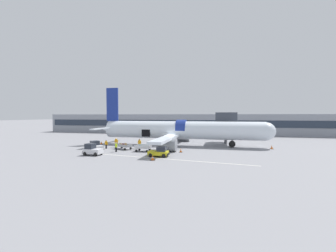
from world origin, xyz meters
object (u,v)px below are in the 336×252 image
(baggage_tug_lead, at_px, (159,152))
(baggage_cart_queued, at_px, (144,148))
(airplane, at_px, (179,131))
(ground_crew_loader_a, at_px, (116,142))
(ground_crew_loader_b, at_px, (116,147))
(ground_crew_driver, at_px, (106,144))
(ground_crew_helper, at_px, (139,144))
(baggage_tug_mid, at_px, (92,150))
(baggage_tug_rear, at_px, (96,146))
(ground_crew_supervisor, at_px, (150,144))
(baggage_cart_loading, at_px, (123,146))

(baggage_tug_lead, bearing_deg, baggage_cart_queued, 134.37)
(airplane, xyz_separation_m, ground_crew_loader_a, (-10.89, -5.17, -2.02))
(ground_crew_loader_b, relative_size, ground_crew_driver, 1.02)
(ground_crew_helper, bearing_deg, ground_crew_driver, -167.80)
(baggage_tug_mid, bearing_deg, baggage_tug_lead, 6.96)
(airplane, distance_m, baggage_tug_lead, 12.44)
(baggage_tug_lead, bearing_deg, ground_crew_helper, 130.48)
(baggage_tug_mid, distance_m, baggage_tug_rear, 4.53)
(baggage_tug_rear, relative_size, ground_crew_supervisor, 2.01)
(ground_crew_supervisor, bearing_deg, ground_crew_helper, -152.15)
(airplane, relative_size, baggage_tug_rear, 10.92)
(baggage_cart_queued, distance_m, ground_crew_loader_b, 4.48)
(baggage_tug_lead, distance_m, ground_crew_helper, 8.46)
(baggage_cart_loading, relative_size, ground_crew_loader_b, 2.64)
(baggage_tug_mid, height_order, baggage_cart_queued, baggage_tug_mid)
(baggage_cart_loading, distance_m, baggage_cart_queued, 4.47)
(baggage_tug_rear, xyz_separation_m, ground_crew_loader_b, (4.01, -0.47, 0.14))
(ground_crew_supervisor, distance_m, ground_crew_helper, 1.90)
(baggage_tug_mid, distance_m, ground_crew_driver, 6.52)
(ground_crew_driver, relative_size, ground_crew_helper, 0.87)
(baggage_cart_loading, relative_size, ground_crew_supervisor, 2.66)
(airplane, bearing_deg, baggage_tug_mid, -128.40)
(ground_crew_helper, bearing_deg, airplane, 43.53)
(airplane, height_order, baggage_tug_mid, airplane)
(airplane, height_order, baggage_tug_rear, airplane)
(ground_crew_loader_b, distance_m, ground_crew_supervisor, 6.45)
(ground_crew_driver, bearing_deg, baggage_tug_mid, -78.80)
(baggage_tug_lead, xyz_separation_m, ground_crew_loader_a, (-10.30, 7.04, 0.32))
(baggage_cart_loading, distance_m, ground_crew_loader_a, 2.94)
(ground_crew_loader_a, xyz_separation_m, ground_crew_loader_b, (2.31, -4.65, -0.11))
(baggage_tug_lead, relative_size, baggage_cart_queued, 0.86)
(baggage_tug_mid, bearing_deg, ground_crew_loader_a, 91.69)
(baggage_tug_rear, xyz_separation_m, baggage_cart_queued, (8.23, 0.98, -0.13))
(baggage_cart_loading, height_order, ground_crew_driver, ground_crew_driver)
(baggage_cart_loading, bearing_deg, baggage_tug_mid, -107.51)
(baggage_cart_queued, distance_m, ground_crew_driver, 7.67)
(baggage_tug_mid, xyz_separation_m, ground_crew_supervisor, (6.24, 8.54, 0.09))
(ground_crew_driver, xyz_separation_m, ground_crew_helper, (5.83, 1.26, 0.12))
(baggage_tug_lead, distance_m, baggage_cart_queued, 5.38)
(ground_crew_driver, distance_m, ground_crew_helper, 5.97)
(ground_crew_supervisor, bearing_deg, baggage_cart_queued, -89.20)
(baggage_tug_lead, xyz_separation_m, ground_crew_supervisor, (-3.81, 7.31, 0.20))
(baggage_tug_rear, relative_size, baggage_cart_loading, 0.76)
(airplane, height_order, baggage_cart_loading, airplane)
(airplane, relative_size, baggage_cart_loading, 8.27)
(ground_crew_driver, bearing_deg, baggage_cart_loading, 1.07)
(baggage_tug_lead, bearing_deg, baggage_cart_loading, 146.88)
(airplane, relative_size, baggage_tug_mid, 12.19)
(ground_crew_loader_a, relative_size, ground_crew_driver, 1.15)
(ground_crew_loader_b, relative_size, ground_crew_helper, 0.89)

